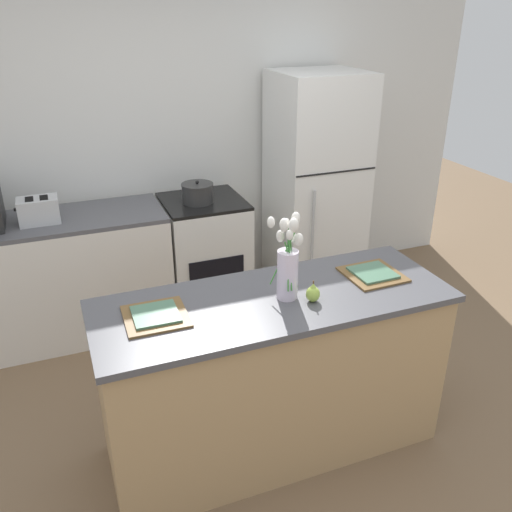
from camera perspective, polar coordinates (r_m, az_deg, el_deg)
name	(u,v)px	position (r m, az deg, el deg)	size (l,w,h in m)	color
ground_plane	(272,442)	(3.26, 1.70, -18.96)	(10.00, 10.00, 0.00)	brown
back_wall	(173,133)	(4.35, -8.68, 12.69)	(5.20, 0.08, 2.70)	silver
kitchen_island	(273,375)	(2.95, 1.82, -12.36)	(1.80, 0.66, 0.94)	tan
back_counter	(50,280)	(4.16, -20.88, -2.40)	(1.68, 0.60, 0.92)	silver
stove_range	(205,255)	(4.28, -5.36, 0.07)	(0.60, 0.61, 0.92)	silver
refrigerator	(316,188)	(4.45, 6.28, 7.16)	(0.68, 0.67, 1.81)	white
flower_vase	(288,264)	(2.61, 3.36, -0.81)	(0.16, 0.15, 0.44)	silver
pear_figurine	(313,293)	(2.65, 6.01, -3.92)	(0.07, 0.07, 0.11)	#9EBC47
plate_setting_left	(156,316)	(2.57, -10.52, -6.19)	(0.30, 0.30, 0.02)	brown
plate_setting_right	(373,274)	(2.96, 12.19, -1.83)	(0.30, 0.30, 0.02)	brown
toaster	(39,210)	(3.91, -21.91, 4.47)	(0.28, 0.18, 0.17)	#B7BABC
cooking_pot	(198,193)	(4.04, -6.17, 6.61)	(0.24, 0.24, 0.17)	#2D2D2D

